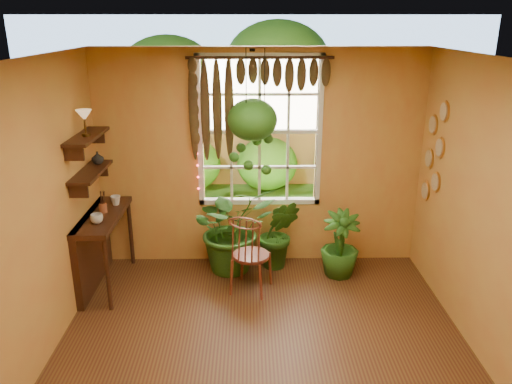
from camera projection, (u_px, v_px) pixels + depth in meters
floor at (264, 372)px, 4.47m from camera, size 4.50×4.50×0.00m
ceiling at (266, 62)px, 3.58m from camera, size 4.50×4.50×0.00m
wall_back at (259, 160)px, 6.15m from camera, size 4.00×0.00×4.00m
wall_left at (16, 236)px, 4.00m from camera, size 0.00×4.50×4.50m
wall_right at (511, 233)px, 4.05m from camera, size 0.00×4.50×4.50m
window at (260, 132)px, 6.07m from camera, size 1.52×0.10×1.86m
valance_vine at (253, 85)px, 5.76m from camera, size 1.70×0.12×1.10m
string_lights at (196, 129)px, 5.95m from camera, size 0.03×0.03×1.54m
wall_plates at (434, 153)px, 5.68m from camera, size 0.04×0.32×1.10m
counter_ledge at (96, 242)px, 5.77m from camera, size 0.40×1.20×0.90m
shelf_lower at (91, 172)px, 5.50m from camera, size 0.25×0.90×0.04m
shelf_upper at (87, 136)px, 5.37m from camera, size 0.25×0.90×0.04m
backyard at (266, 105)px, 10.54m from camera, size 14.00×10.00×12.00m
windsor_chair at (250, 266)px, 5.71m from camera, size 0.54×0.55×1.12m
potted_plant_left at (233, 227)px, 6.15m from camera, size 1.27×1.20×1.13m
potted_plant_mid at (279, 234)px, 6.23m from camera, size 0.55×0.46×0.92m
potted_plant_right at (340, 244)px, 6.05m from camera, size 0.47×0.47×0.83m
hanging_basket at (252, 125)px, 5.64m from camera, size 0.56×0.56×1.41m
cup_a at (97, 219)px, 5.39m from camera, size 0.18×0.18×0.11m
cup_b at (116, 200)px, 5.93m from camera, size 0.14×0.14×0.11m
brush_jar at (102, 202)px, 5.67m from camera, size 0.09×0.09×0.32m
shelf_vase at (98, 158)px, 5.72m from camera, size 0.14×0.14×0.14m
tiffany_lamp at (84, 117)px, 5.24m from camera, size 0.17×0.17×0.28m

